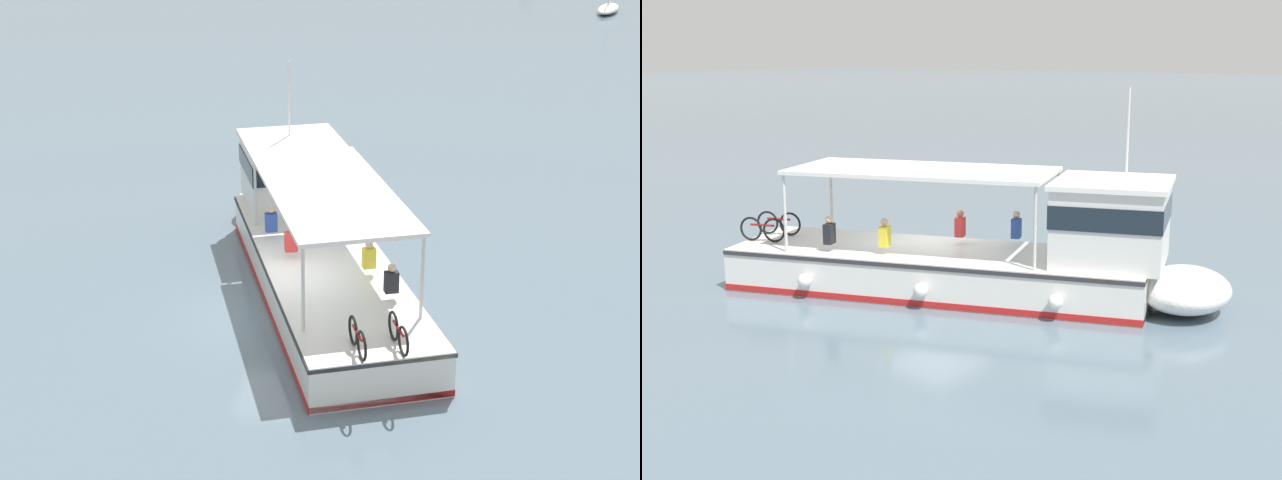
{
  "view_description": "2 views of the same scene",
  "coord_description": "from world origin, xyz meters",
  "views": [
    {
      "loc": [
        3.78,
        -20.92,
        10.78
      ],
      "look_at": [
        0.73,
        1.53,
        1.4
      ],
      "focal_mm": 52.01,
      "sensor_mm": 36.0,
      "label": 1
    },
    {
      "loc": [
        17.93,
        14.82,
        6.2
      ],
      "look_at": [
        0.73,
        1.53,
        1.4
      ],
      "focal_mm": 48.74,
      "sensor_mm": 36.0,
      "label": 2
    }
  ],
  "objects": [
    {
      "name": "ferry_main",
      "position": [
        0.38,
        2.48,
        1.02
      ],
      "size": [
        7.37,
        12.98,
        5.32
      ],
      "color": "white",
      "rests_on": "ground"
    },
    {
      "name": "sailboat_near_starboard",
      "position": [
        15.67,
        51.92,
        0.54
      ],
      "size": [
        2.74,
        5.0,
        5.4
      ],
      "color": "white",
      "rests_on": "ground"
    },
    {
      "name": "ground_plane",
      "position": [
        0.0,
        0.0,
        0.0
      ],
      "size": [
        400.0,
        400.0,
        0.0
      ],
      "primitive_type": "plane",
      "color": "slate"
    }
  ]
}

